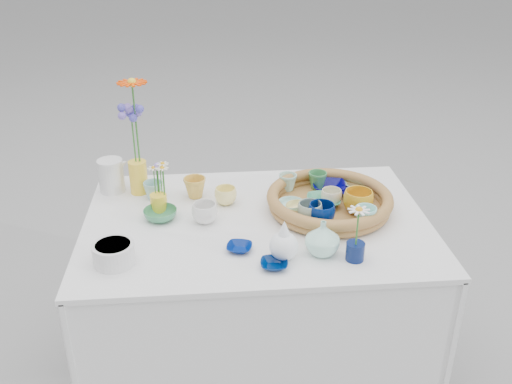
{
  "coord_description": "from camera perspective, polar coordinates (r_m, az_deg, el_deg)",
  "views": [
    {
      "loc": [
        -0.16,
        -1.82,
        1.79
      ],
      "look_at": [
        0.0,
        0.02,
        0.87
      ],
      "focal_mm": 40.0,
      "sensor_mm": 36.0,
      "label": 1
    }
  ],
  "objects": [
    {
      "name": "tray_ceramic_5",
      "position": [
        2.13,
        3.5,
        -1.37
      ],
      "size": [
        0.11,
        0.11,
        0.03
      ],
      "primitive_type": "imported",
      "rotation": [
        0.0,
        0.0,
        -0.15
      ],
      "color": "#AFEBE8",
      "rests_on": "wicker_tray"
    },
    {
      "name": "wicker_tray",
      "position": [
        2.16,
        7.35,
        -0.93
      ],
      "size": [
        0.47,
        0.47,
        0.08
      ],
      "primitive_type": null,
      "color": "olive",
      "rests_on": "display_table"
    },
    {
      "name": "gerbera",
      "position": [
        2.23,
        -11.92,
        6.76
      ],
      "size": [
        0.15,
        0.15,
        0.34
      ],
      "primitive_type": null,
      "rotation": [
        0.0,
        0.0,
        0.19
      ],
      "color": "#F74000",
      "rests_on": "tall_vase_yellow"
    },
    {
      "name": "tray_ceramic_9",
      "position": [
        2.04,
        6.57,
        -2.15
      ],
      "size": [
        0.12,
        0.12,
        0.08
      ],
      "primitive_type": "imported",
      "rotation": [
        0.0,
        0.0,
        0.21
      ],
      "color": "#01195D",
      "rests_on": "wicker_tray"
    },
    {
      "name": "tray_ceramic_8",
      "position": [
        2.33,
        9.87,
        0.75
      ],
      "size": [
        0.1,
        0.1,
        0.02
      ],
      "primitive_type": "imported",
      "rotation": [
        0.0,
        0.0,
        -0.16
      ],
      "color": "#88C9DC",
      "rests_on": "wicker_tray"
    },
    {
      "name": "loose_ceramic_6",
      "position": [
        1.83,
        1.83,
        -7.25
      ],
      "size": [
        0.1,
        0.1,
        0.02
      ],
      "primitive_type": "imported",
      "rotation": [
        0.0,
        0.0,
        -0.09
      ],
      "color": "#001A51",
      "rests_on": "display_table"
    },
    {
      "name": "tray_ceramic_10",
      "position": [
        2.11,
        4.25,
        -1.67
      ],
      "size": [
        0.1,
        0.1,
        0.03
      ],
      "primitive_type": "imported",
      "rotation": [
        0.0,
        0.0,
        -0.05
      ],
      "color": "#E1C469",
      "rests_on": "wicker_tray"
    },
    {
      "name": "loose_ceramic_1",
      "position": [
        2.2,
        -3.05,
        -0.38
      ],
      "size": [
        0.11,
        0.11,
        0.07
      ],
      "primitive_type": "imported",
      "rotation": [
        0.0,
        0.0,
        0.34
      ],
      "color": "#FFEC87",
      "rests_on": "display_table"
    },
    {
      "name": "bud_vase_paleblue",
      "position": [
        1.84,
        2.81,
        -4.75
      ],
      "size": [
        0.12,
        0.12,
        0.15
      ],
      "primitive_type": null,
      "rotation": [
        0.0,
        0.0,
        0.31
      ],
      "color": "white",
      "rests_on": "display_table"
    },
    {
      "name": "tray_ceramic_3",
      "position": [
        2.17,
        6.77,
        -0.92
      ],
      "size": [
        0.13,
        0.13,
        0.03
      ],
      "primitive_type": "imported",
      "rotation": [
        0.0,
        0.0,
        -0.06
      ],
      "color": "#3A8E69",
      "rests_on": "wicker_tray"
    },
    {
      "name": "tray_ceramic_11",
      "position": [
        2.04,
        10.88,
        -2.41
      ],
      "size": [
        0.08,
        0.08,
        0.07
      ],
      "primitive_type": "imported",
      "rotation": [
        0.0,
        0.0,
        -0.02
      ],
      "color": "#8EE5DC",
      "rests_on": "wicker_tray"
    },
    {
      "name": "tray_ceramic_6",
      "position": [
        2.27,
        3.19,
        0.99
      ],
      "size": [
        0.08,
        0.08,
        0.07
      ],
      "primitive_type": "imported",
      "rotation": [
        0.0,
        0.0,
        0.16
      ],
      "color": "#9BCFBE",
      "rests_on": "wicker_tray"
    },
    {
      "name": "tray_ceramic_2",
      "position": [
        2.12,
        10.19,
        -0.96
      ],
      "size": [
        0.13,
        0.13,
        0.09
      ],
      "primitive_type": "imported",
      "rotation": [
        0.0,
        0.0,
        -0.21
      ],
      "color": "gold",
      "rests_on": "wicker_tray"
    },
    {
      "name": "bud_vase_cobalt",
      "position": [
        1.88,
        9.88,
        -5.86
      ],
      "size": [
        0.08,
        0.08,
        0.06
      ],
      "primitive_type": "cylinder",
      "rotation": [
        0.0,
        0.0,
        0.41
      ],
      "color": "#091849",
      "rests_on": "display_table"
    },
    {
      "name": "loose_ceramic_4",
      "position": [
        1.91,
        -1.67,
        -5.59
      ],
      "size": [
        0.1,
        0.1,
        0.02
      ],
      "primitive_type": "imported",
      "rotation": [
        0.0,
        0.0,
        -0.25
      ],
      "color": "navy",
      "rests_on": "display_table"
    },
    {
      "name": "loose_ceramic_0",
      "position": [
        2.26,
        -6.13,
        0.45
      ],
      "size": [
        0.11,
        0.11,
        0.08
      ],
      "primitive_type": "imported",
      "rotation": [
        0.0,
        0.0,
        -0.31
      ],
      "color": "gold",
      "rests_on": "display_table"
    },
    {
      "name": "daisy_cup",
      "position": [
        2.17,
        -9.7,
        -1.07
      ],
      "size": [
        0.07,
        0.07,
        0.07
      ],
      "primitive_type": "cylinder",
      "rotation": [
        0.0,
        0.0,
        0.12
      ],
      "color": "yellow",
      "rests_on": "display_table"
    },
    {
      "name": "daisy_posy",
      "position": [
        2.14,
        -9.67,
        1.54
      ],
      "size": [
        0.1,
        0.1,
        0.14
      ],
      "primitive_type": null,
      "rotation": [
        0.0,
        0.0,
        -0.3
      ],
      "color": "white",
      "rests_on": "daisy_cup"
    },
    {
      "name": "display_table",
      "position": [
        2.56,
        0.04,
        -17.9
      ],
      "size": [
        1.26,
        0.86,
        0.77
      ],
      "primitive_type": null,
      "color": "silver",
      "rests_on": "ground"
    },
    {
      "name": "loose_ceramic_5",
      "position": [
        2.27,
        -10.21,
        0.16
      ],
      "size": [
        0.09,
        0.09,
        0.07
      ],
      "primitive_type": "imported",
      "rotation": [
        0.0,
        0.0,
        0.24
      ],
      "color": "#87B9AF",
      "rests_on": "display_table"
    },
    {
      "name": "single_daisy",
      "position": [
        1.83,
        10.1,
        -3.51
      ],
      "size": [
        0.1,
        0.1,
        0.14
      ],
      "primitive_type": null,
      "rotation": [
        0.0,
        0.0,
        -0.19
      ],
      "color": "white",
      "rests_on": "bud_vase_cobalt"
    },
    {
      "name": "white_pitcher",
      "position": [
        2.35,
        -14.28,
        1.59
      ],
      "size": [
        0.17,
        0.14,
        0.13
      ],
      "primitive_type": null,
      "rotation": [
        0.0,
        0.0,
        0.33
      ],
      "color": "silver",
      "rests_on": "display_table"
    },
    {
      "name": "bud_vase_seafoam",
      "position": [
        1.88,
        6.68,
        -4.57
      ],
      "size": [
        0.12,
        0.12,
        0.12
      ],
      "primitive_type": "imported",
      "rotation": [
        0.0,
        0.0,
        0.05
      ],
      "color": "#AEEAD6",
      "rests_on": "display_table"
    },
    {
      "name": "tray_ceramic_1",
      "position": [
        2.23,
        10.04,
        -0.37
      ],
      "size": [
        0.12,
        0.12,
        0.03
      ],
      "primitive_type": "imported",
      "rotation": [
        0.0,
        0.0,
        -0.05
      ],
      "color": "#040140",
      "rests_on": "wicker_tray"
    },
    {
      "name": "tray_ceramic_7",
      "position": [
        2.17,
        7.54,
        -0.53
      ],
      "size": [
        0.1,
        0.1,
        0.06
      ],
      "primitive_type": "imported",
      "rotation": [
        0.0,
        0.0,
        0.32
      ],
      "color": "beige",
      "rests_on": "wicker_tray"
    },
    {
      "name": "tray_ceramic_0",
      "position": [
        2.28,
        7.3,
        0.52
      ],
      "size": [
        0.15,
        0.15,
        0.03
      ],
      "primitive_type": "imported",
      "rotation": [
        0.0,
        0.0,
        -0.15
      ],
      "color": "#010051",
      "rests_on": "wicker_tray"
    },
    {
      "name": "loose_ceramic_3",
      "position": [
        2.07,
        -5.15,
        -2.11
      ],
      "size": [
        0.12,
        0.12,
        0.07
      ],
      "primitive_type": "imported",
      "rotation": [
        0.0,
        0.0,
        -0.3
      ],
      "color": "silver",
      "rests_on": "display_table"
    },
    {
      "name": "fluted_bowl",
      "position": [
        1.89,
        -14.03,
        -6.0
      ],
      "size": [
        0.18,
        0.18,
        0.07
      ],
      "primitive_type": null,
      "rotation": [
        0.0,
        0.0,
        -0.38
      ],
      "color": "silver",
      "rests_on": "display_table"
    },
    {
      "name": "hydrangea",
      "position": [
        2.25,
        -12.15,
        5.35
      ],
      "size": [
        0.1,
        0.1,
        0.28
      ],
      "primitive_type": null,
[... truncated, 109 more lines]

